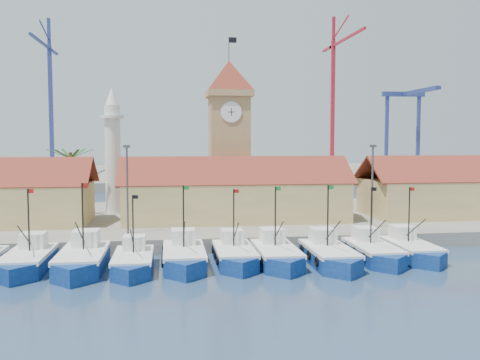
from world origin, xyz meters
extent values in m
plane|color=navy|center=(0.00, 0.00, 0.00)|extent=(400.00, 400.00, 0.00)
cube|color=gray|center=(0.00, 24.00, 0.75)|extent=(140.00, 32.00, 1.50)
cube|color=gray|center=(0.00, 110.00, 1.00)|extent=(240.00, 80.00, 2.00)
cube|color=navy|center=(-19.75, 3.72, 0.49)|extent=(3.45, 7.82, 1.78)
cube|color=navy|center=(-19.75, -0.19, 0.49)|extent=(3.45, 3.45, 1.78)
cube|color=silver|center=(-19.75, 3.72, 1.38)|extent=(3.52, 8.03, 0.35)
cube|color=silver|center=(-19.75, 5.67, 2.17)|extent=(2.07, 2.17, 1.38)
cylinder|color=black|center=(-19.75, 4.21, 4.14)|extent=(0.14, 0.14, 5.53)
cube|color=#A5140F|center=(-19.50, 4.21, 6.71)|extent=(0.49, 0.02, 0.35)
cube|color=navy|center=(-15.17, 3.15, 0.53)|extent=(3.71, 8.39, 1.91)
cube|color=navy|center=(-15.17, -1.05, 0.53)|extent=(3.71, 3.71, 1.91)
cube|color=silver|center=(-15.17, 3.15, 1.48)|extent=(3.78, 8.62, 0.37)
cube|color=silver|center=(-15.17, 5.24, 2.33)|extent=(2.22, 2.33, 1.48)
cylinder|color=black|center=(-15.17, 3.68, 4.45)|extent=(0.15, 0.15, 5.93)
cube|color=#A5140F|center=(-14.90, 3.68, 7.20)|extent=(0.53, 0.02, 0.37)
cube|color=navy|center=(-10.88, 2.40, 0.46)|extent=(3.20, 7.25, 1.65)
cube|color=navy|center=(-10.88, -1.23, 0.46)|extent=(3.20, 3.20, 1.65)
cube|color=silver|center=(-10.88, 2.40, 1.28)|extent=(3.27, 7.45, 0.32)
cube|color=silver|center=(-10.88, 4.21, 2.01)|extent=(1.92, 2.01, 1.28)
cylinder|color=black|center=(-10.88, 2.86, 3.85)|extent=(0.13, 0.13, 5.13)
cube|color=black|center=(-10.65, 2.86, 6.23)|extent=(0.46, 0.02, 0.32)
cube|color=navy|center=(-6.56, 3.39, 0.51)|extent=(3.54, 8.01, 1.82)
cube|color=navy|center=(-6.56, -0.61, 0.51)|extent=(3.54, 3.54, 1.82)
cube|color=silver|center=(-6.56, 3.39, 1.42)|extent=(3.61, 8.23, 0.35)
cube|color=silver|center=(-6.56, 5.40, 2.22)|extent=(2.12, 2.22, 1.42)
cylinder|color=black|center=(-6.56, 3.90, 4.25)|extent=(0.14, 0.14, 5.66)
cube|color=#197226|center=(-6.30, 3.90, 6.87)|extent=(0.51, 0.02, 0.35)
cube|color=navy|center=(-2.06, 3.66, 0.48)|extent=(3.34, 7.55, 1.72)
cube|color=navy|center=(-2.06, -0.12, 0.48)|extent=(3.34, 3.34, 1.72)
cube|color=silver|center=(-2.06, 3.66, 1.33)|extent=(3.40, 7.76, 0.33)
cube|color=silver|center=(-2.06, 5.55, 2.10)|extent=(2.00, 2.10, 1.33)
cylinder|color=black|center=(-2.06, 4.14, 4.00)|extent=(0.13, 0.13, 5.34)
cube|color=#A5140F|center=(-1.82, 4.14, 6.48)|extent=(0.48, 0.02, 0.33)
cube|color=navy|center=(1.65, 3.17, 0.49)|extent=(3.45, 7.81, 1.77)
cube|color=navy|center=(1.65, -0.73, 0.49)|extent=(3.45, 3.45, 1.77)
cube|color=silver|center=(1.65, 3.17, 1.38)|extent=(3.52, 8.02, 0.35)
cube|color=silver|center=(1.65, 5.13, 2.17)|extent=(2.07, 2.17, 1.38)
cylinder|color=black|center=(1.65, 3.67, 4.14)|extent=(0.14, 0.14, 5.52)
cube|color=#197226|center=(1.90, 3.67, 6.70)|extent=(0.49, 0.02, 0.35)
cube|color=navy|center=(6.24, 2.24, 0.50)|extent=(3.53, 7.99, 1.82)
cube|color=navy|center=(6.24, -1.76, 0.50)|extent=(3.53, 3.53, 1.82)
cube|color=silver|center=(6.24, 2.24, 1.41)|extent=(3.60, 8.22, 0.35)
cube|color=silver|center=(6.24, 4.24, 2.22)|extent=(2.12, 2.22, 1.41)
cylinder|color=black|center=(6.24, 2.74, 4.24)|extent=(0.14, 0.14, 5.65)
cube|color=#197226|center=(6.49, 2.74, 6.86)|extent=(0.50, 0.02, 0.35)
cube|color=navy|center=(10.68, 3.28, 0.48)|extent=(3.37, 7.62, 1.73)
cube|color=navy|center=(10.68, -0.53, 0.48)|extent=(3.36, 3.36, 1.73)
cube|color=silver|center=(10.68, 3.28, 1.35)|extent=(3.43, 7.83, 0.34)
cube|color=silver|center=(10.68, 5.18, 2.12)|extent=(2.02, 2.12, 1.35)
cylinder|color=black|center=(10.68, 3.76, 4.04)|extent=(0.13, 0.13, 5.38)
cube|color=black|center=(10.92, 3.76, 6.54)|extent=(0.48, 0.02, 0.34)
cube|color=navy|center=(14.58, 3.72, 0.47)|extent=(3.32, 7.52, 1.71)
cube|color=navy|center=(14.58, -0.04, 0.47)|extent=(3.32, 3.32, 1.71)
cube|color=silver|center=(14.58, 3.72, 1.33)|extent=(3.39, 7.73, 0.33)
cube|color=silver|center=(14.58, 5.60, 2.09)|extent=(1.99, 2.09, 1.33)
cylinder|color=black|center=(14.58, 4.20, 3.99)|extent=(0.13, 0.13, 5.32)
cube|color=#A5140F|center=(14.82, 4.20, 6.46)|extent=(0.47, 0.02, 0.33)
cube|color=tan|center=(0.00, 20.00, 3.75)|extent=(26.00, 10.00, 4.50)
cube|color=maroon|center=(0.00, 17.50, 7.50)|extent=(27.04, 5.13, 3.21)
cube|color=maroon|center=(0.00, 22.50, 7.50)|extent=(27.04, 5.13, 3.21)
cube|color=maroon|center=(32.00, 22.50, 7.50)|extent=(31.20, 5.13, 3.21)
cube|color=tan|center=(0.00, 26.00, 9.00)|extent=(5.00, 5.00, 15.00)
cube|color=tan|center=(0.00, 26.00, 16.90)|extent=(5.80, 5.80, 0.80)
pyramid|color=maroon|center=(0.00, 26.00, 19.20)|extent=(5.80, 5.80, 4.00)
cylinder|color=white|center=(0.00, 23.45, 14.50)|extent=(2.60, 0.15, 2.60)
cube|color=black|center=(0.00, 23.37, 14.50)|extent=(0.08, 0.02, 1.00)
cube|color=black|center=(0.00, 23.37, 14.50)|extent=(0.80, 0.02, 0.08)
cylinder|color=#3F3F44|center=(0.00, 26.00, 22.70)|extent=(0.10, 0.10, 3.00)
cube|color=black|center=(0.50, 26.00, 23.80)|extent=(1.00, 0.03, 0.70)
cylinder|color=silver|center=(-15.00, 28.00, 8.50)|extent=(2.00, 2.00, 14.00)
cylinder|color=silver|center=(-15.00, 28.00, 14.00)|extent=(3.00, 3.00, 0.40)
cone|color=silver|center=(-15.00, 28.00, 16.60)|extent=(1.80, 1.80, 2.40)
cylinder|color=brown|center=(-20.00, 26.00, 5.50)|extent=(0.44, 0.44, 8.00)
cube|color=#1E541D|center=(-18.60, 26.00, 9.30)|extent=(2.80, 0.35, 1.18)
cube|color=#1E541D|center=(-19.30, 27.21, 9.30)|extent=(1.71, 2.60, 1.18)
cube|color=#1E541D|center=(-20.70, 27.21, 9.30)|extent=(1.71, 2.60, 1.18)
cube|color=#1E541D|center=(-21.40, 26.00, 9.30)|extent=(2.80, 0.35, 1.18)
cube|color=#1E541D|center=(-20.70, 24.79, 9.30)|extent=(1.71, 2.60, 1.18)
cube|color=#1E541D|center=(-19.30, 24.79, 9.30)|extent=(1.71, 2.60, 1.18)
cylinder|color=#3F3F44|center=(-12.00, 12.00, 6.00)|extent=(0.20, 0.20, 9.00)
cube|color=#3F3F44|center=(-12.00, 12.00, 10.40)|extent=(0.70, 0.25, 0.25)
cylinder|color=#3F3F44|center=(14.00, 12.00, 6.00)|extent=(0.20, 0.20, 9.00)
cube|color=#3F3F44|center=(14.00, 12.00, 10.40)|extent=(0.70, 0.25, 0.25)
cube|color=navy|center=(-39.24, 108.00, 19.19)|extent=(1.00, 1.00, 34.39)
cube|color=navy|center=(-39.24, 98.92, 35.39)|extent=(0.60, 22.71, 0.60)
cube|color=navy|center=(-39.24, 113.00, 35.39)|extent=(0.60, 10.00, 0.60)
cube|color=navy|center=(-39.24, 108.00, 39.89)|extent=(0.80, 0.80, 7.00)
cube|color=#A91A27|center=(38.62, 105.00, 20.19)|extent=(1.00, 1.00, 36.38)
cube|color=#A91A27|center=(38.62, 94.08, 37.38)|extent=(0.60, 27.30, 0.60)
cube|color=#A91A27|center=(38.62, 110.00, 37.38)|extent=(0.60, 10.00, 0.60)
cube|color=#A91A27|center=(38.62, 105.00, 41.88)|extent=(0.80, 0.80, 7.00)
cube|color=navy|center=(57.00, 110.00, 13.00)|extent=(0.90, 0.90, 22.00)
cube|color=navy|center=(67.00, 110.00, 13.00)|extent=(0.90, 0.90, 22.00)
cube|color=navy|center=(62.00, 110.00, 24.50)|extent=(13.00, 1.40, 1.40)
cube|color=navy|center=(62.00, 100.00, 24.50)|extent=(1.40, 22.00, 1.00)
camera|label=1|loc=(-7.82, -43.08, 11.15)|focal=40.00mm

